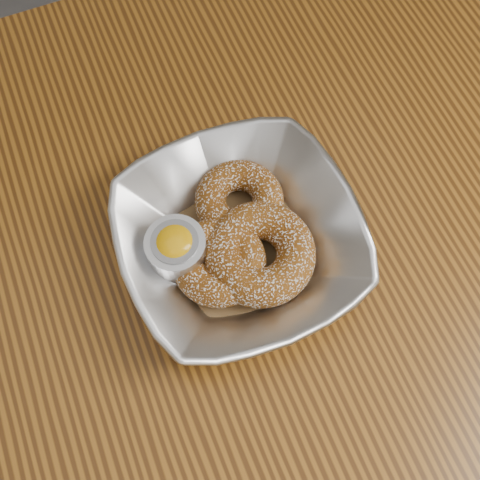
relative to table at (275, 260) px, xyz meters
name	(u,v)px	position (x,y,z in m)	size (l,w,h in m)	color
ground_plane	(259,360)	(0.00, 0.00, -0.65)	(4.00, 4.00, 0.00)	#565659
table	(275,260)	(0.00, 0.00, 0.00)	(1.20, 0.80, 0.75)	brown
serving_bowl	(240,240)	(-0.05, -0.01, 0.13)	(0.24, 0.24, 0.06)	silver
parchment	(240,248)	(-0.05, -0.01, 0.11)	(0.14, 0.14, 0.00)	brown
donut_back	(239,201)	(-0.03, 0.03, 0.13)	(0.09, 0.09, 0.03)	brown
donut_front	(260,253)	(-0.04, -0.03, 0.13)	(0.11, 0.11, 0.04)	brown
donut_extra	(219,262)	(-0.08, -0.02, 0.13)	(0.09, 0.09, 0.03)	brown
ramekin	(177,250)	(-0.11, 0.00, 0.13)	(0.06, 0.06, 0.06)	silver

